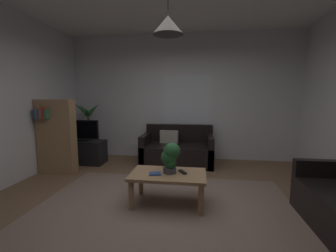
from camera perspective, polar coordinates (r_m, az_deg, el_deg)
The scene contains 14 objects.
floor at distance 3.14m, azimuth -0.82°, elevation -20.29°, with size 5.23×5.02×0.02m, color brown.
rug at distance 2.96m, azimuth -1.47°, elevation -21.83°, with size 3.40×2.76×0.01m, color gray.
wall_back at distance 5.30m, azimuth 3.45°, elevation 7.29°, with size 5.35×0.06×2.87m, color silver.
window_pane at distance 5.26m, azimuth 4.94°, elevation 6.65°, with size 1.11×0.01×1.13m, color white.
couch_under_window at distance 4.94m, azimuth 2.40°, elevation -6.35°, with size 1.51×0.85×0.82m.
coffee_table at distance 3.11m, azimuth -0.00°, elevation -13.11°, with size 1.00×0.59×0.44m.
book_on_table_0 at distance 3.03m, azimuth -3.32°, elevation -11.96°, with size 0.15×0.12×0.02m, color #2D4C8C.
remote_on_table_0 at distance 3.10m, azimuth 3.72°, elevation -11.51°, with size 0.05×0.16×0.02m, color black.
potted_plant_on_table at distance 3.03m, azimuth 0.62°, elevation -7.78°, with size 0.26×0.23×0.41m.
tv_stand at distance 5.29m, azimuth -20.46°, elevation -6.15°, with size 0.90×0.44×0.50m, color black.
tv at distance 5.18m, azimuth -20.81°, elevation -1.03°, with size 0.72×0.16×0.45m.
potted_palm_corner at distance 5.72m, azimuth -19.39°, elevation -2.03°, with size 0.72×0.70×1.38m.
bookshelf_corner at distance 4.76m, azimuth -26.42°, elevation -2.25°, with size 0.70×0.31×1.40m.
pendant_lamp at distance 3.04m, azimuth -0.01°, elevation 24.17°, with size 0.38×0.38×0.66m.
Camera 1 is at (0.43, -2.75, 1.45)m, focal length 24.11 mm.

